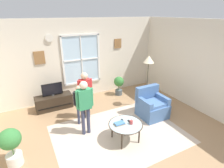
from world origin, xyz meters
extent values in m
cube|color=#9E7A56|center=(0.00, 0.00, -0.01)|extent=(6.22, 6.02, 0.02)
cube|color=beige|center=(0.00, 2.77, 1.37)|extent=(5.62, 0.12, 2.74)
cube|color=silver|center=(-0.05, 2.70, 1.38)|extent=(1.28, 0.02, 1.66)
cube|color=white|center=(-0.05, 2.68, 2.21)|extent=(1.34, 0.04, 0.06)
cube|color=white|center=(-0.05, 2.68, 0.55)|extent=(1.34, 0.04, 0.06)
cube|color=white|center=(-0.69, 2.68, 1.38)|extent=(0.06, 0.04, 1.66)
cube|color=white|center=(0.59, 2.68, 1.38)|extent=(0.06, 0.04, 1.66)
cube|color=white|center=(-0.05, 2.68, 1.38)|extent=(0.03, 0.04, 1.66)
cube|color=white|center=(-0.05, 2.68, 1.38)|extent=(1.28, 0.04, 0.03)
cube|color=olive|center=(-1.39, 2.69, 1.59)|extent=(0.32, 0.03, 0.40)
cube|color=olive|center=(1.38, 2.69, 1.82)|extent=(0.28, 0.03, 0.34)
cylinder|color=silver|center=(-1.03, 2.68, 2.17)|extent=(0.24, 0.04, 0.24)
cube|color=beige|center=(2.87, 0.00, 1.37)|extent=(0.12, 5.42, 2.74)
cube|color=#C6B29E|center=(0.00, 0.12, 0.00)|extent=(3.19, 2.38, 0.01)
cube|color=#2D2319|center=(-1.20, 2.24, 0.23)|extent=(1.13, 0.42, 0.45)
cube|color=black|center=(-1.20, 2.03, 0.16)|extent=(1.01, 0.02, 0.02)
cylinder|color=#4C4C4C|center=(-1.20, 2.24, 0.48)|extent=(0.08, 0.08, 0.05)
cube|color=black|center=(-1.20, 2.24, 0.67)|extent=(0.62, 0.05, 0.38)
cube|color=black|center=(-1.20, 2.21, 0.67)|extent=(0.58, 0.01, 0.34)
cube|color=#476B9E|center=(1.29, 0.41, 0.21)|extent=(0.76, 0.72, 0.42)
cube|color=#476B9E|center=(1.29, 0.71, 0.65)|extent=(0.76, 0.16, 0.45)
cube|color=#476B9E|center=(0.97, 0.41, 0.52)|extent=(0.12, 0.65, 0.20)
cube|color=#476B9E|center=(1.61, 0.41, 0.52)|extent=(0.12, 0.65, 0.20)
cube|color=#4D73AA|center=(1.29, 0.36, 0.46)|extent=(0.61, 0.50, 0.08)
cylinder|color=#99B2B7|center=(0.02, -0.14, 0.45)|extent=(0.79, 0.79, 0.02)
torus|color=#3F3328|center=(0.02, -0.14, 0.45)|extent=(0.81, 0.81, 0.02)
cylinder|color=#33281E|center=(-0.22, 0.09, 0.22)|extent=(0.04, 0.04, 0.44)
cylinder|color=#33281E|center=(0.26, 0.09, 0.22)|extent=(0.04, 0.04, 0.44)
cylinder|color=#33281E|center=(-0.22, -0.38, 0.22)|extent=(0.04, 0.04, 0.44)
cylinder|color=#33281E|center=(0.26, -0.38, 0.22)|extent=(0.04, 0.04, 0.44)
cube|color=tan|center=(-0.12, -0.09, 0.47)|extent=(0.26, 0.15, 0.02)
cube|color=teal|center=(-0.12, -0.09, 0.49)|extent=(0.23, 0.14, 0.03)
cylinder|color=#BF3F3F|center=(0.14, -0.20, 0.51)|extent=(0.07, 0.07, 0.10)
cube|color=black|center=(0.01, -0.01, 0.47)|extent=(0.08, 0.15, 0.02)
cube|color=black|center=(0.15, -0.12, 0.47)|extent=(0.04, 0.14, 0.02)
cylinder|color=black|center=(-0.53, 1.24, 0.35)|extent=(0.08, 0.08, 0.71)
cylinder|color=black|center=(-0.40, 1.24, 0.35)|extent=(0.08, 0.08, 0.71)
cube|color=red|center=(-0.47, 1.24, 0.96)|extent=(0.30, 0.16, 0.50)
sphere|color=#D8AD8C|center=(-0.47, 1.24, 1.30)|extent=(0.19, 0.19, 0.19)
cylinder|color=red|center=(-0.65, 1.22, 0.98)|extent=(0.06, 0.06, 0.45)
cylinder|color=red|center=(-0.29, 1.22, 0.98)|extent=(0.06, 0.06, 0.45)
cylinder|color=#333851|center=(-0.79, 0.54, 0.36)|extent=(0.09, 0.09, 0.72)
cylinder|color=#333851|center=(-0.66, 0.54, 0.36)|extent=(0.09, 0.09, 0.72)
cube|color=#338C59|center=(-0.73, 0.54, 0.98)|extent=(0.31, 0.16, 0.51)
sphere|color=beige|center=(-0.73, 0.54, 1.34)|extent=(0.20, 0.20, 0.20)
cylinder|color=#338C59|center=(-0.91, 0.52, 1.01)|extent=(0.07, 0.07, 0.46)
cylinder|color=#338C59|center=(-0.54, 0.52, 1.01)|extent=(0.07, 0.07, 0.46)
cylinder|color=#333851|center=(-0.76, 1.03, 0.29)|extent=(0.07, 0.07, 0.58)
cylinder|color=#333851|center=(-0.66, 1.03, 0.29)|extent=(0.07, 0.07, 0.58)
cube|color=black|center=(-0.71, 1.03, 0.78)|extent=(0.25, 0.13, 0.41)
sphere|color=#D8AD8C|center=(-0.71, 1.03, 1.06)|extent=(0.16, 0.16, 0.16)
cylinder|color=black|center=(-0.86, 1.01, 0.80)|extent=(0.05, 0.05, 0.37)
cylinder|color=black|center=(-0.56, 1.01, 0.80)|extent=(0.05, 0.05, 0.37)
cylinder|color=#4C565B|center=(1.16, 2.19, 0.10)|extent=(0.26, 0.26, 0.19)
cylinder|color=#4C7238|center=(1.16, 2.19, 0.27)|extent=(0.02, 0.02, 0.15)
sphere|color=#357835|center=(1.16, 2.19, 0.53)|extent=(0.37, 0.37, 0.37)
cylinder|color=silver|center=(-2.36, 0.25, 0.12)|extent=(0.31, 0.31, 0.25)
cylinder|color=#4C7238|center=(-2.36, 0.25, 0.33)|extent=(0.02, 0.02, 0.17)
sphere|color=#35793A|center=(-2.36, 0.25, 0.63)|extent=(0.42, 0.42, 0.42)
cylinder|color=black|center=(1.50, 1.01, 0.01)|extent=(0.26, 0.26, 0.03)
cylinder|color=brown|center=(1.50, 1.01, 0.75)|extent=(0.03, 0.03, 1.49)
cone|color=beige|center=(1.50, 1.01, 1.59)|extent=(0.32, 0.32, 0.22)
camera|label=1|loc=(-1.90, -3.15, 2.90)|focal=28.78mm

